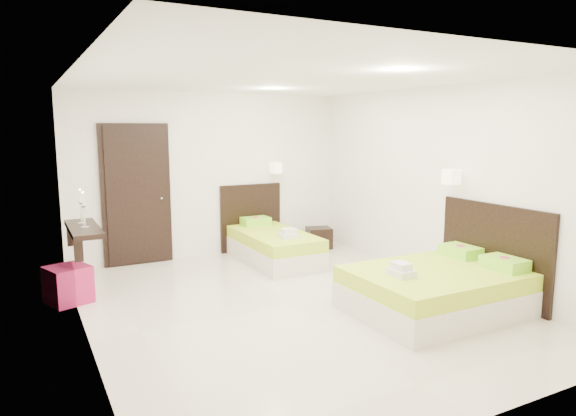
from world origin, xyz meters
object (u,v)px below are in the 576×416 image
bed_single (272,243)px  ottoman (68,285)px  nightstand (319,238)px  bed_double (441,287)px

bed_single → ottoman: size_ratio=4.07×
nightstand → ottoman: size_ratio=0.90×
ottoman → bed_double: bearing=-31.3°
bed_single → ottoman: bearing=-168.1°
bed_double → nightstand: bed_double is taller
nightstand → ottoman: (-4.08, -1.01, 0.04)m
bed_single → nightstand: bearing=19.4°
nightstand → ottoman: 4.21m
bed_single → bed_double: size_ratio=0.96×
bed_single → nightstand: 1.17m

